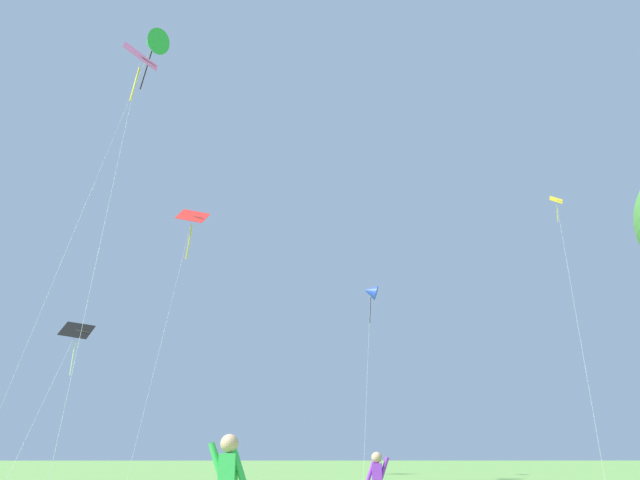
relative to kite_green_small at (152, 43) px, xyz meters
The scene contains 6 objects.
kite_green_small is the anchor object (origin of this frame).
kite_yellow_diamond 30.43m from the kite_green_small, 12.76° to the left, with size 3.12×7.68×19.50m.
kite_red_high 15.84m from the kite_green_small, 87.32° to the left, with size 2.79×11.40×21.17m.
kite_black_large 19.80m from the kite_green_small, 153.99° to the right, with size 1.72×6.83×8.42m.
kite_pink_low 6.02m from the kite_green_small, 83.01° to the right, with size 2.40×10.58×24.41m.
kite_blue_delta 24.52m from the kite_green_small, 42.24° to the left, with size 2.48×10.68×14.60m.
Camera 1 is at (-0.14, -4.88, 1.44)m, focal length 35.33 mm.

